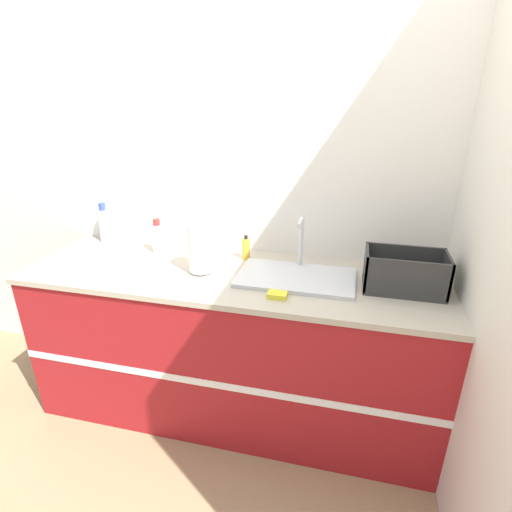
% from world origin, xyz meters
% --- Properties ---
extents(ground_plane, '(12.00, 12.00, 0.00)m').
position_xyz_m(ground_plane, '(0.00, 0.00, 0.00)').
color(ground_plane, '#937A56').
extents(wall_back, '(4.58, 0.06, 2.60)m').
position_xyz_m(wall_back, '(0.00, 0.70, 1.30)').
color(wall_back, silver).
rests_on(wall_back, ground_plane).
extents(wall_right, '(0.06, 2.67, 2.60)m').
position_xyz_m(wall_right, '(1.12, 0.34, 1.30)').
color(wall_right, beige).
rests_on(wall_right, ground_plane).
extents(counter_cabinet, '(2.21, 0.70, 0.89)m').
position_xyz_m(counter_cabinet, '(0.00, 0.34, 0.45)').
color(counter_cabinet, maroon).
rests_on(counter_cabinet, ground_plane).
extents(sink, '(0.59, 0.33, 0.29)m').
position_xyz_m(sink, '(0.33, 0.34, 0.91)').
color(sink, silver).
rests_on(sink, counter_cabinet).
extents(paper_towel_roll, '(0.12, 0.12, 0.26)m').
position_xyz_m(paper_towel_roll, '(-0.16, 0.30, 1.03)').
color(paper_towel_roll, '#4C4C51').
rests_on(paper_towel_roll, counter_cabinet).
extents(dish_rack, '(0.37, 0.21, 0.19)m').
position_xyz_m(dish_rack, '(0.85, 0.34, 0.97)').
color(dish_rack, '#2D2D2D').
rests_on(dish_rack, counter_cabinet).
extents(bottle_clear, '(0.07, 0.07, 0.25)m').
position_xyz_m(bottle_clear, '(-0.91, 0.60, 1.00)').
color(bottle_clear, silver).
rests_on(bottle_clear, counter_cabinet).
extents(bottle_white_spray, '(0.07, 0.07, 0.20)m').
position_xyz_m(bottle_white_spray, '(-0.51, 0.51, 0.98)').
color(bottle_white_spray, white).
rests_on(bottle_white_spray, counter_cabinet).
extents(soap_dispenser, '(0.04, 0.04, 0.14)m').
position_xyz_m(soap_dispenser, '(0.02, 0.53, 0.95)').
color(soap_dispenser, gold).
rests_on(soap_dispenser, counter_cabinet).
extents(sponge, '(0.09, 0.06, 0.02)m').
position_xyz_m(sponge, '(0.28, 0.12, 0.90)').
color(sponge, yellow).
rests_on(sponge, counter_cabinet).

